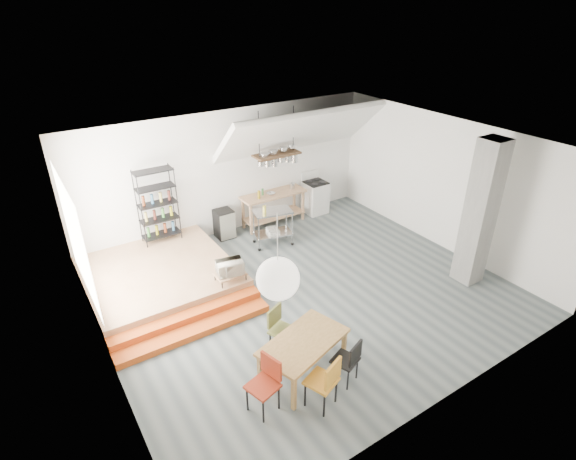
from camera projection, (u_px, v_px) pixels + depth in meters
floor at (307, 292)px, 9.57m from camera, size 8.00×8.00×0.00m
wall_back at (229, 173)px, 11.42m from camera, size 8.00×0.04×3.20m
wall_left at (96, 290)px, 6.90m from camera, size 0.04×7.00×3.20m
wall_right at (444, 184)px, 10.75m from camera, size 0.04×7.00×3.20m
ceiling at (310, 146)px, 8.08m from camera, size 8.00×7.00×0.02m
slope_ceiling at (301, 131)px, 11.40m from camera, size 4.40×1.44×1.32m
window_pane at (76, 239)px, 7.93m from camera, size 0.02×2.50×2.20m
platform at (160, 276)px, 9.75m from camera, size 3.00×3.00×0.40m
step_lower at (196, 331)px, 8.37m from camera, size 3.00×0.35×0.13m
step_upper at (188, 318)px, 8.60m from camera, size 3.00×0.35×0.27m
concrete_column at (480, 214)px, 9.30m from camera, size 0.50×0.50×3.20m
kitchen_counter at (273, 203)px, 12.15m from camera, size 1.80×0.60×0.91m
stove at (315, 197)px, 12.89m from camera, size 0.60×0.60×1.18m
pot_rack at (278, 157)px, 11.36m from camera, size 1.20×0.50×1.43m
wire_shelving at (157, 204)px, 10.36m from camera, size 0.88×0.38×1.80m
microwave_shelf at (230, 274)px, 9.20m from camera, size 0.60×0.40×0.16m
paper_lantern at (278, 279)px, 6.10m from camera, size 0.60×0.60×0.60m
dining_table at (304, 344)px, 7.23m from camera, size 1.65×1.22×0.70m
chair_mustard at (326, 379)px, 6.66m from camera, size 0.55×0.55×0.93m
chair_black at (349, 359)px, 7.13m from camera, size 0.49×0.49×0.83m
chair_olive at (280, 326)px, 7.78m from camera, size 0.53×0.53×0.88m
chair_red at (266, 380)px, 6.66m from camera, size 0.52×0.52×0.92m
rolling_cart at (273, 223)px, 11.14m from camera, size 1.03×0.72×0.93m
mini_fridge at (224, 224)px, 11.59m from camera, size 0.44×0.44×0.76m
microwave at (230, 267)px, 9.12m from camera, size 0.58×0.45×0.29m
bowl at (271, 194)px, 11.91m from camera, size 0.29×0.29×0.06m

